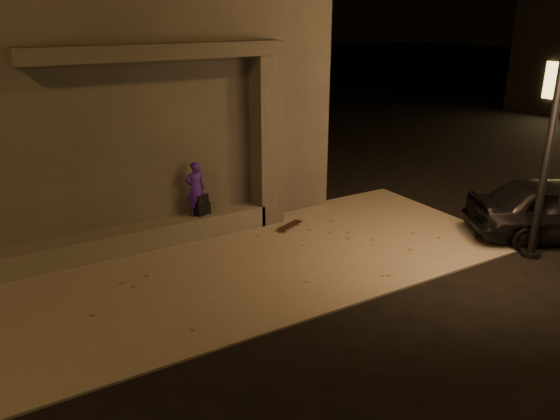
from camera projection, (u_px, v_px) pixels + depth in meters
ground at (292, 318)px, 8.43m from camera, size 120.00×120.00×0.00m
sidewalk at (234, 268)px, 10.04m from camera, size 11.00×4.40×0.04m
building at (102, 99)px, 12.28m from camera, size 9.00×5.10×5.22m
ledge at (125, 240)px, 10.64m from camera, size 6.00×0.55×0.45m
column at (267, 142)px, 11.64m from camera, size 0.55×0.55×3.60m
canopy at (160, 51)px, 9.95m from camera, size 5.00×0.70×0.28m
skateboarder at (196, 189)px, 11.10m from camera, size 0.42×0.28×1.14m
backpack at (202, 207)px, 11.30m from camera, size 0.36×0.28×0.44m
skateboard at (290, 225)px, 11.81m from camera, size 0.71×0.43×0.08m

